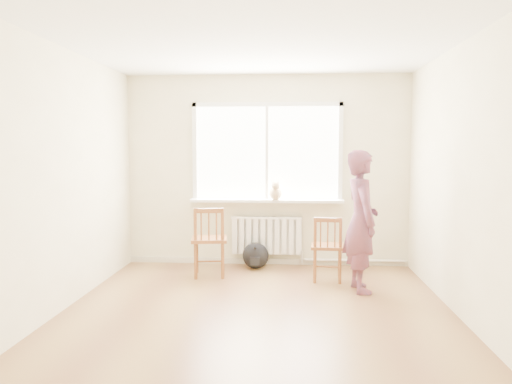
% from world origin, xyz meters
% --- Properties ---
extents(floor, '(4.50, 4.50, 0.00)m').
position_xyz_m(floor, '(0.00, 0.00, 0.00)').
color(floor, olive).
rests_on(floor, ground).
extents(ceiling, '(4.50, 4.50, 0.00)m').
position_xyz_m(ceiling, '(0.00, 0.00, 2.70)').
color(ceiling, white).
rests_on(ceiling, back_wall).
extents(back_wall, '(4.00, 0.01, 2.70)m').
position_xyz_m(back_wall, '(0.00, 2.25, 1.35)').
color(back_wall, beige).
rests_on(back_wall, ground).
extents(window, '(2.12, 0.05, 1.42)m').
position_xyz_m(window, '(0.00, 2.22, 1.66)').
color(window, white).
rests_on(window, back_wall).
extents(windowsill, '(2.15, 0.22, 0.04)m').
position_xyz_m(windowsill, '(0.00, 2.14, 0.93)').
color(windowsill, white).
rests_on(windowsill, back_wall).
extents(radiator, '(1.00, 0.12, 0.55)m').
position_xyz_m(radiator, '(0.00, 2.16, 0.44)').
color(radiator, white).
rests_on(radiator, back_wall).
extents(heating_pipe, '(1.40, 0.04, 0.04)m').
position_xyz_m(heating_pipe, '(1.25, 2.19, 0.08)').
color(heating_pipe, silver).
rests_on(heating_pipe, back_wall).
extents(baseboard, '(4.00, 0.03, 0.08)m').
position_xyz_m(baseboard, '(0.00, 2.23, 0.04)').
color(baseboard, beige).
rests_on(baseboard, ground).
extents(chair_left, '(0.51, 0.49, 0.91)m').
position_xyz_m(chair_left, '(-0.71, 1.47, 0.46)').
color(chair_left, brown).
rests_on(chair_left, floor).
extents(chair_right, '(0.43, 0.41, 0.82)m').
position_xyz_m(chair_right, '(0.80, 1.36, 0.41)').
color(chair_right, brown).
rests_on(chair_right, floor).
extents(person, '(0.48, 0.65, 1.65)m').
position_xyz_m(person, '(1.15, 0.97, 0.82)').
color(person, '#C6425A').
rests_on(person, floor).
extents(cat, '(0.19, 0.42, 0.28)m').
position_xyz_m(cat, '(0.13, 2.05, 1.06)').
color(cat, beige).
rests_on(cat, windowsill).
extents(backpack, '(0.42, 0.36, 0.36)m').
position_xyz_m(backpack, '(-0.14, 1.95, 0.18)').
color(backpack, black).
rests_on(backpack, floor).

